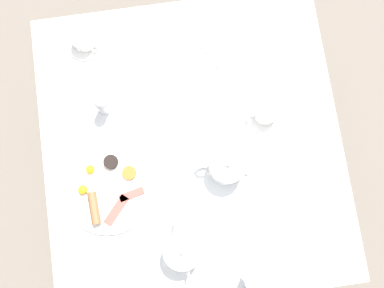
# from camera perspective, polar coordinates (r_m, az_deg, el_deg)

# --- Properties ---
(ground_plane) EXTENTS (8.00, 8.00, 0.00)m
(ground_plane) POSITION_cam_1_polar(r_m,az_deg,el_deg) (2.26, 0.00, -3.17)
(ground_plane) COLOR #70665B
(table) EXTENTS (1.05, 1.01, 0.74)m
(table) POSITION_cam_1_polar(r_m,az_deg,el_deg) (1.59, 0.00, -0.53)
(table) COLOR silver
(table) RESTS_ON ground_plane
(breakfast_plate) EXTENTS (0.32, 0.32, 0.04)m
(breakfast_plate) POSITION_cam_1_polar(r_m,az_deg,el_deg) (1.53, -10.73, -5.41)
(breakfast_plate) COLOR white
(breakfast_plate) RESTS_ON table
(teapot_near) EXTENTS (0.12, 0.20, 0.11)m
(teapot_near) POSITION_cam_1_polar(r_m,az_deg,el_deg) (1.48, 4.40, -2.78)
(teapot_near) COLOR white
(teapot_near) RESTS_ON table
(teapot_far) EXTENTS (0.20, 0.12, 0.11)m
(teapot_far) POSITION_cam_1_polar(r_m,az_deg,el_deg) (1.46, -1.24, -13.33)
(teapot_far) COLOR white
(teapot_far) RESTS_ON table
(teacup_with_saucer_left) EXTENTS (0.13, 0.13, 0.06)m
(teacup_with_saucer_left) POSITION_cam_1_polar(r_m,az_deg,el_deg) (1.54, 9.32, 3.88)
(teacup_with_saucer_left) COLOR white
(teacup_with_saucer_left) RESTS_ON table
(teacup_with_saucer_right) EXTENTS (0.13, 0.13, 0.06)m
(teacup_with_saucer_right) POSITION_cam_1_polar(r_m,az_deg,el_deg) (1.64, -13.62, 12.68)
(teacup_with_saucer_right) COLOR white
(teacup_with_saucer_right) RESTS_ON table
(water_glass_tall) EXTENTS (0.07, 0.07, 0.12)m
(water_glass_tall) POSITION_cam_1_polar(r_m,az_deg,el_deg) (1.47, 8.02, -16.67)
(water_glass_tall) COLOR white
(water_glass_tall) RESTS_ON table
(salt_grinder) EXTENTS (0.04, 0.04, 0.11)m
(salt_grinder) POSITION_cam_1_polar(r_m,az_deg,el_deg) (1.53, -11.36, 4.89)
(salt_grinder) COLOR #BCBCC1
(salt_grinder) RESTS_ON table
(napkin_folded) EXTENTS (0.18, 0.16, 0.01)m
(napkin_folded) POSITION_cam_1_polar(r_m,az_deg,el_deg) (1.62, 3.61, 11.73)
(napkin_folded) COLOR white
(napkin_folded) RESTS_ON table
(fork_by_plate) EXTENTS (0.19, 0.04, 0.00)m
(fork_by_plate) POSITION_cam_1_polar(r_m,az_deg,el_deg) (1.60, -8.55, 8.82)
(fork_by_plate) COLOR silver
(fork_by_plate) RESTS_ON table
(knife_by_plate) EXTENTS (0.20, 0.04, 0.00)m
(knife_by_plate) POSITION_cam_1_polar(r_m,az_deg,el_deg) (1.66, 11.68, 12.27)
(knife_by_plate) COLOR silver
(knife_by_plate) RESTS_ON table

